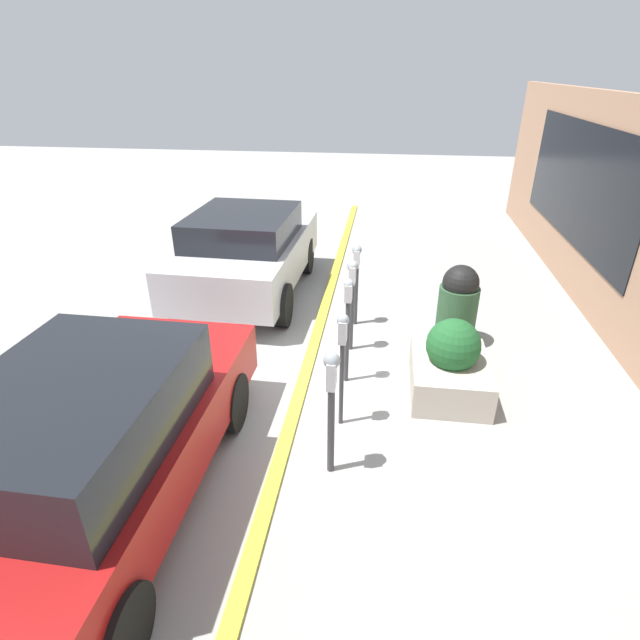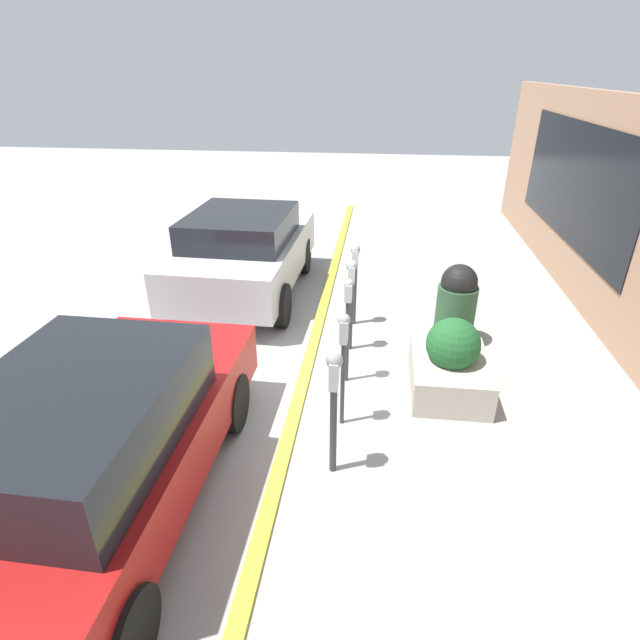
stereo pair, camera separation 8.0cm
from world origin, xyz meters
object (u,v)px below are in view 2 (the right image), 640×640
object	(u,v)px
parking_meter_middle	(348,313)
planter_box	(450,364)
parked_car_front	(94,446)
parking_meter_fourth	(351,290)
trash_bin	(456,304)
parking_meter_second	(344,345)
parked_car_middle	(244,252)
parking_meter_farthest	(355,274)
parking_meter_nearest	(334,392)

from	to	relation	value
parking_meter_middle	planter_box	size ratio (longest dim) A/B	1.16
parking_meter_middle	parked_car_front	bearing A→B (deg)	140.69
parking_meter_fourth	trash_bin	size ratio (longest dim) A/B	1.12
parking_meter_second	trash_bin	bearing A→B (deg)	-35.00
parking_meter_second	planter_box	world-z (taller)	parking_meter_second
parking_meter_fourth	parked_car_middle	world-z (taller)	parked_car_middle
parking_meter_farthest	trash_bin	distance (m)	1.65
parking_meter_middle	planter_box	xyz separation A→B (m)	(-0.08, -1.36, -0.63)
planter_box	trash_bin	bearing A→B (deg)	-8.64
planter_box	parked_car_front	world-z (taller)	parked_car_front
parking_meter_second	planter_box	size ratio (longest dim) A/B	1.13
parking_meter_nearest	trash_bin	distance (m)	3.42
planter_box	parked_car_middle	distance (m)	4.42
parking_meter_farthest	parking_meter_middle	bearing A→B (deg)	-179.70
parking_meter_second	parked_car_front	world-z (taller)	parked_car_front
parking_meter_middle	trash_bin	distance (m)	2.06
parking_meter_second	parked_car_middle	world-z (taller)	parked_car_middle
parking_meter_farthest	parked_car_front	xyz separation A→B (m)	(-4.26, 2.08, -0.08)
planter_box	parking_meter_middle	bearing A→B (deg)	86.76
parking_meter_nearest	trash_bin	size ratio (longest dim) A/B	1.14
parking_meter_second	parking_meter_middle	xyz separation A→B (m)	(0.92, 0.02, -0.05)
parking_meter_second	trash_bin	world-z (taller)	parking_meter_second
parking_meter_fourth	parked_car_middle	xyz separation A→B (m)	(1.80, 2.06, -0.13)
parking_meter_second	parking_meter_fourth	bearing A→B (deg)	0.95
parking_meter_nearest	parking_meter_middle	xyz separation A→B (m)	(1.72, -0.01, 0.03)
parking_meter_farthest	parked_car_middle	bearing A→B (deg)	65.16
parked_car_front	parked_car_middle	xyz separation A→B (m)	(5.22, -0.01, 0.02)
parking_meter_second	planter_box	xyz separation A→B (m)	(0.84, -1.34, -0.68)
parked_car_front	trash_bin	world-z (taller)	parked_car_front
trash_bin	parking_meter_fourth	bearing A→B (deg)	104.92
parking_meter_fourth	parked_car_middle	distance (m)	2.74
parking_meter_second	parking_meter_farthest	xyz separation A→B (m)	(2.63, 0.03, -0.18)
parked_car_middle	trash_bin	size ratio (longest dim) A/B	3.10
parked_car_middle	trash_bin	world-z (taller)	parked_car_middle
parking_meter_second	parking_meter_fourth	size ratio (longest dim) A/B	1.03
trash_bin	parking_meter_second	bearing A→B (deg)	145.00
parking_meter_farthest	planter_box	xyz separation A→B (m)	(-1.79, -1.36, -0.49)
parking_meter_fourth	trash_bin	xyz separation A→B (m)	(0.42, -1.58, -0.33)
parking_meter_fourth	parking_meter_farthest	size ratio (longest dim) A/B	1.04
parking_meter_middle	trash_bin	xyz separation A→B (m)	(1.29, -1.56, -0.39)
parked_car_middle	planter_box	bearing A→B (deg)	-127.09
parking_meter_second	parking_meter_nearest	bearing A→B (deg)	177.87
parked_car_front	planter_box	bearing A→B (deg)	-53.58
planter_box	parking_meter_nearest	bearing A→B (deg)	140.24
parked_car_middle	trash_bin	xyz separation A→B (m)	(-1.38, -3.64, -0.21)
parked_car_front	parked_car_middle	bearing A→B (deg)	0.62
parking_meter_nearest	parking_meter_middle	world-z (taller)	parking_meter_middle
parking_meter_middle	parking_meter_second	bearing A→B (deg)	-178.95
parked_car_front	parking_meter_second	bearing A→B (deg)	-51.52
parking_meter_middle	parking_meter_fourth	world-z (taller)	parking_meter_middle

